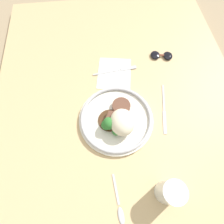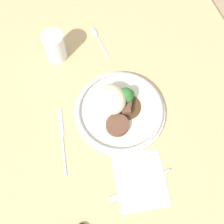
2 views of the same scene
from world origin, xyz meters
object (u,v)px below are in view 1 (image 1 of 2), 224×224
fork (119,70)px  knife (164,110)px  spoon (120,209)px  sunglasses (162,55)px  juice_glass (169,192)px  plate (117,120)px

fork → knife: fork is taller
spoon → sunglasses: size_ratio=1.41×
juice_glass → sunglasses: size_ratio=1.02×
plate → sunglasses: (-0.29, 0.24, -0.02)m
plate → knife: (-0.03, 0.19, -0.02)m
spoon → juice_glass: bearing=96.5°
fork → spoon: (0.52, -0.07, -0.00)m
juice_glass → knife: (-0.28, 0.07, -0.05)m
plate → sunglasses: size_ratio=2.65×
plate → sunglasses: plate is taller
plate → juice_glass: 0.28m
sunglasses → fork: bearing=-63.5°
juice_glass → fork: 0.50m
juice_glass → fork: bearing=-170.5°
spoon → sunglasses: bearing=150.4°
juice_glass → knife: size_ratio=0.50×
juice_glass → spoon: juice_glass is taller
plate → sunglasses: 0.37m
juice_glass → spoon: bearing=-78.5°
juice_glass → knife: bearing=166.9°
fork → sunglasses: size_ratio=1.83×
knife → sunglasses: size_ratio=2.04×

